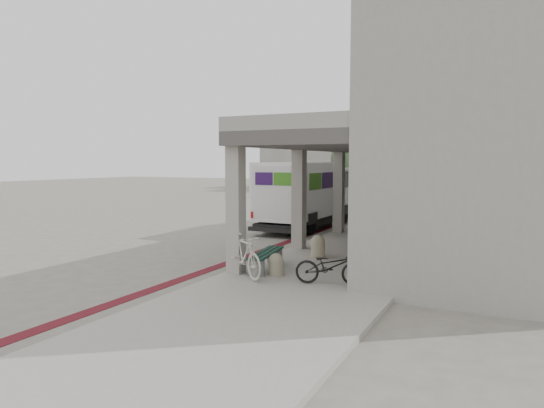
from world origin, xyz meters
The scene contains 15 objects.
ground centered at (0.00, 0.00, 0.00)m, with size 120.00×120.00×0.00m, color #6A645B.
bike_lane_stripe centered at (1.00, 2.00, 0.01)m, with size 0.35×40.00×0.01m, color #521018.
sidewalk centered at (4.00, 0.00, 0.06)m, with size 4.40×28.00×0.12m, color gray.
transit_building centered at (6.83, 4.50, 3.40)m, with size 7.60×17.00×7.00m.
distant_backdrop centered at (-2.84, 35.89, 2.70)m, with size 28.00×10.00×6.50m.
tree_left centered at (-5.00, 28.00, 3.18)m, with size 3.20×3.20×4.80m.
tree_mid centered at (2.00, 30.00, 3.18)m, with size 3.20×3.20×4.80m.
tree_right centered at (10.00, 29.00, 3.18)m, with size 3.20×3.20×4.80m.
fedex_truck centered at (0.13, 5.86, 1.55)m, with size 2.24×6.86×2.91m.
bench centered at (2.60, -2.81, 0.45)m, with size 0.75×2.01×0.46m.
bollard_near centered at (3.14, -3.31, 0.40)m, with size 0.37×0.37×0.56m.
bollard_far centered at (3.21, -0.61, 0.45)m, with size 0.43×0.43×0.65m.
utility_cabinet centered at (4.34, 2.25, 0.64)m, with size 0.46×0.62×1.03m, color slate.
bicycle_black centered at (4.65, -3.57, 0.54)m, with size 0.56×1.61×0.85m, color black.
bicycle_cream centered at (2.50, -3.79, 0.65)m, with size 0.50×1.78×1.07m, color beige.
Camera 1 is at (8.37, -13.96, 2.94)m, focal length 32.00 mm.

